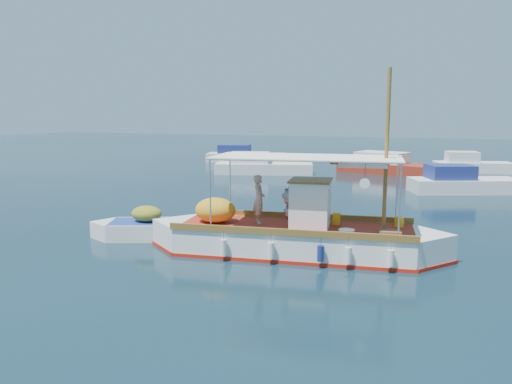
% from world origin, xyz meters
% --- Properties ---
extents(ground, '(160.00, 160.00, 0.00)m').
position_xyz_m(ground, '(0.00, 0.00, 0.00)').
color(ground, black).
rests_on(ground, ground).
extents(fishing_caique, '(9.91, 3.58, 6.10)m').
position_xyz_m(fishing_caique, '(-0.09, -0.59, 0.53)').
color(fishing_caique, white).
rests_on(fishing_caique, ground).
extents(dinghy, '(5.22, 2.94, 1.37)m').
position_xyz_m(dinghy, '(-5.09, -0.29, 0.29)').
color(dinghy, white).
rests_on(dinghy, ground).
extents(bg_boat_nw, '(7.62, 4.37, 1.80)m').
position_xyz_m(bg_boat_nw, '(-8.57, 19.37, 0.49)').
color(bg_boat_nw, silver).
rests_on(bg_boat_nw, ground).
extents(bg_boat_n, '(9.38, 5.57, 1.80)m').
position_xyz_m(bg_boat_n, '(0.91, 22.66, 0.49)').
color(bg_boat_n, maroon).
rests_on(bg_boat_n, ground).
extents(bg_boat_ne, '(6.50, 4.36, 1.80)m').
position_xyz_m(bg_boat_ne, '(5.39, 14.97, 0.49)').
color(bg_boat_ne, silver).
rests_on(bg_boat_ne, ground).
extents(bg_boat_far_w, '(7.56, 3.89, 1.80)m').
position_xyz_m(bg_boat_far_w, '(-13.25, 27.31, 0.49)').
color(bg_boat_far_w, silver).
rests_on(bg_boat_far_w, ground).
extents(bg_boat_far_n, '(5.95, 3.24, 1.80)m').
position_xyz_m(bg_boat_far_n, '(6.27, 25.77, 0.49)').
color(bg_boat_far_n, silver).
rests_on(bg_boat_far_n, ground).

